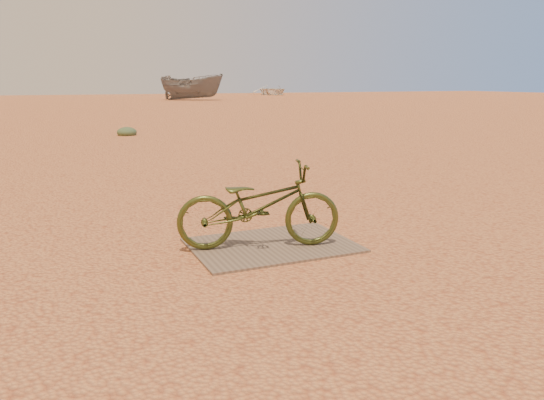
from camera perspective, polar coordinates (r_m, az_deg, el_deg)
name	(u,v)px	position (r m, az deg, el deg)	size (l,w,h in m)	color
ground	(238,237)	(5.46, -3.67, -3.98)	(120.00, 120.00, 0.00)	#DF8C51
plywood_board	(272,245)	(5.15, 0.00, -4.87)	(1.54, 1.09, 0.02)	brown
bicycle	(259,206)	(4.96, -1.41, -0.61)	(0.53, 1.53, 0.81)	#3A431A
boat_mid_right	(192,87)	(44.56, -8.63, 11.93)	(2.05, 5.45, 2.11)	slate
boat_far_right	(273,90)	(60.53, 0.07, 11.76)	(3.77, 5.28, 1.09)	white
kale_b	(127,135)	(16.22, -15.33, 6.73)	(0.57, 0.57, 0.31)	#506542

